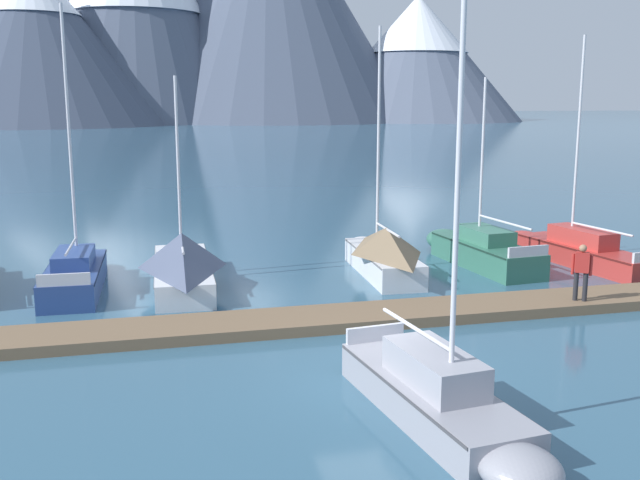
# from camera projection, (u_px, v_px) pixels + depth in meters

# --- Properties ---
(ground_plane) EXTENTS (700.00, 700.00, 0.00)m
(ground_plane) POSITION_uv_depth(u_px,v_px,m) (379.00, 375.00, 16.55)
(ground_plane) COLOR #335B75
(mountain_central_massif) EXTENTS (65.35, 65.35, 38.62)m
(mountain_central_massif) POSITION_uv_depth(u_px,v_px,m) (35.00, 41.00, 175.23)
(mountain_central_massif) COLOR #424C60
(mountain_central_massif) RESTS_ON ground
(mountain_rear_spur) EXTENTS (60.53, 60.53, 35.30)m
(mountain_rear_spur) POSITION_uv_depth(u_px,v_px,m) (417.00, 56.00, 210.41)
(mountain_rear_spur) COLOR slate
(mountain_rear_spur) RESTS_ON ground
(dock) EXTENTS (25.51, 2.52, 0.30)m
(dock) POSITION_uv_depth(u_px,v_px,m) (336.00, 319.00, 20.36)
(dock) COLOR brown
(dock) RESTS_ON ground
(sailboat_second_berth) EXTENTS (1.75, 6.50, 9.14)m
(sailboat_second_berth) POSITION_uv_depth(u_px,v_px,m) (76.00, 271.00, 24.16)
(sailboat_second_berth) COLOR navy
(sailboat_second_berth) RESTS_ON ground
(sailboat_mid_dock_port) EXTENTS (2.09, 7.78, 6.92)m
(sailboat_mid_dock_port) POSITION_uv_depth(u_px,v_px,m) (182.00, 259.00, 24.49)
(sailboat_mid_dock_port) COLOR white
(sailboat_mid_dock_port) RESTS_ON ground
(sailboat_mid_dock_starboard) EXTENTS (2.27, 6.49, 7.96)m
(sailboat_mid_dock_starboard) POSITION_uv_depth(u_px,v_px,m) (441.00, 399.00, 13.89)
(sailboat_mid_dock_starboard) COLOR #93939E
(sailboat_mid_dock_starboard) RESTS_ON ground
(sailboat_far_berth) EXTENTS (1.93, 6.32, 8.65)m
(sailboat_far_berth) POSITION_uv_depth(u_px,v_px,m) (382.00, 251.00, 26.00)
(sailboat_far_berth) COLOR silver
(sailboat_far_berth) RESTS_ON ground
(sailboat_outer_slip) EXTENTS (2.34, 6.88, 6.94)m
(sailboat_outer_slip) POSITION_uv_depth(u_px,v_px,m) (478.00, 249.00, 27.71)
(sailboat_outer_slip) COLOR #336B56
(sailboat_outer_slip) RESTS_ON ground
(sailboat_end_of_dock) EXTENTS (2.55, 7.59, 8.46)m
(sailboat_end_of_dock) POSITION_uv_depth(u_px,v_px,m) (574.00, 249.00, 27.87)
(sailboat_end_of_dock) COLOR #B2332D
(sailboat_end_of_dock) RESTS_ON ground
(person_on_dock) EXTENTS (0.51, 0.39, 1.69)m
(person_on_dock) POSITION_uv_depth(u_px,v_px,m) (582.00, 269.00, 21.42)
(person_on_dock) COLOR #232328
(person_on_dock) RESTS_ON dock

